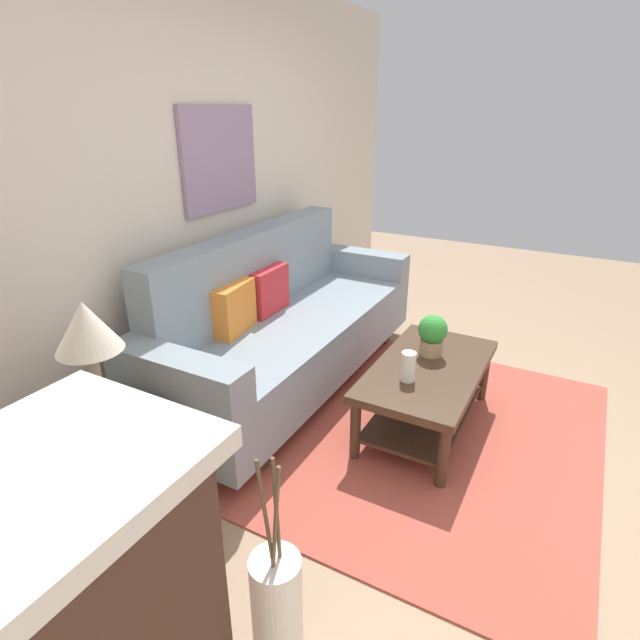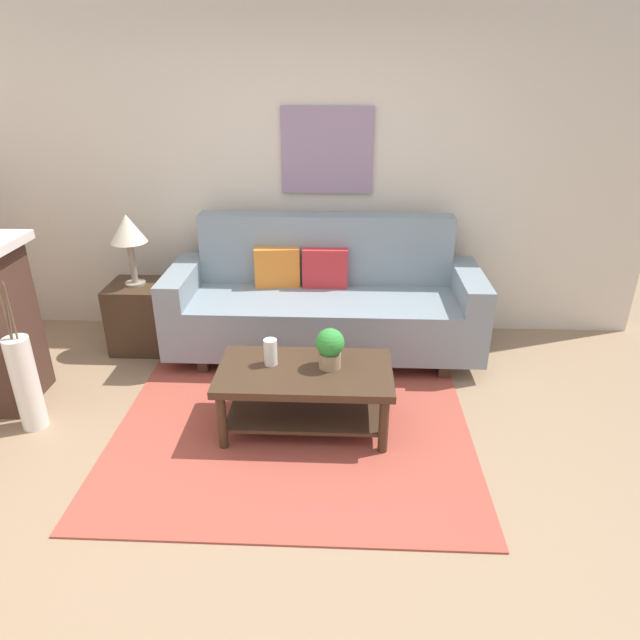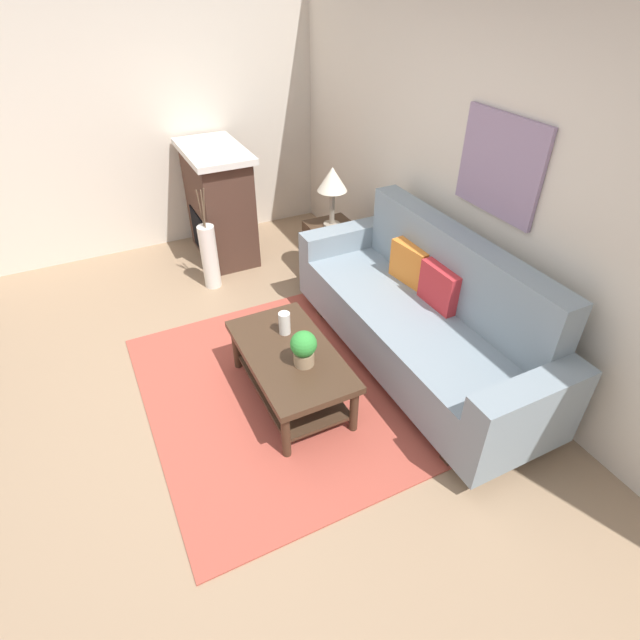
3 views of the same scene
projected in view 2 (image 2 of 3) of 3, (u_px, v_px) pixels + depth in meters
The scene contains 16 objects.
ground_plane at pixel (287, 472), 3.28m from camera, with size 9.67×9.67×0.00m, color #9E7F60.
wall_back at pixel (307, 174), 4.58m from camera, with size 5.67×0.10×2.70m, color beige.
area_rug at pixel (294, 421), 3.73m from camera, with size 2.29×2.11×0.01m, color #B24C3D.
couch at pixel (324, 302), 4.48m from camera, with size 2.44×0.84×1.08m.
throw_pillow_orange at pixel (277, 267), 4.50m from camera, with size 0.36×0.12×0.32m, color orange.
throw_pillow_crimson at pixel (325, 268), 4.48m from camera, with size 0.36×0.12×0.32m, color red.
coffee_table at pixel (305, 385), 3.56m from camera, with size 1.10×0.60×0.43m.
tabletop_vase at pixel (271, 352), 3.53m from camera, with size 0.08×0.08×0.17m, color white.
potted_plant_tabletop at pixel (330, 347), 3.48m from camera, with size 0.18×0.18×0.26m.
side_table at pixel (140, 316), 4.60m from camera, with size 0.44×0.44×0.56m, color #422D1E.
table_lamp at pixel (128, 232), 4.30m from camera, with size 0.28×0.28×0.57m.
floor_vase at pixel (26, 384), 3.56m from camera, with size 0.16×0.16×0.64m, color white.
floor_vase_branch_a at pixel (11, 312), 3.35m from camera, with size 0.01×0.01×0.36m, color brown.
floor_vase_branch_b at pixel (7, 311), 3.36m from camera, with size 0.01×0.01×0.36m, color brown.
floor_vase_branch_c at pixel (4, 313), 3.33m from camera, with size 0.01×0.01×0.36m, color brown.
framed_painting at pixel (327, 151), 4.43m from camera, with size 0.73×0.03×0.66m, color gray.
Camera 2 is at (0.31, -2.59, 2.18)m, focal length 31.40 mm.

